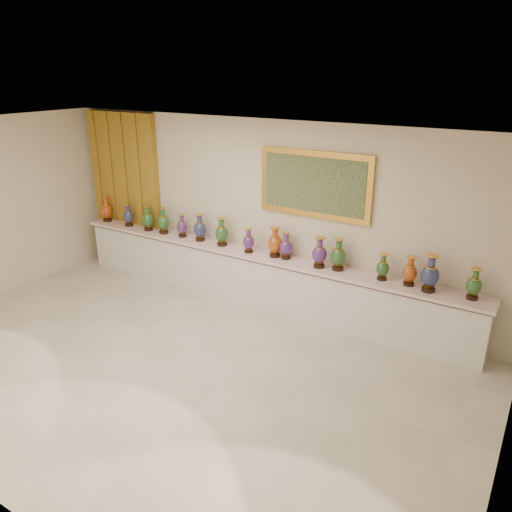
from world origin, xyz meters
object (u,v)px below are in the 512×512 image
Objects in this scene: vase_1 at (128,216)px; vase_2 at (148,219)px; counter at (256,279)px; vase_0 at (106,210)px.

vase_1 is 0.50m from vase_2.
vase_1 is 0.92× the size of vase_2.
vase_0 is at bearing -179.42° from counter.
vase_1 is at bearing -179.26° from counter.
vase_1 reaches higher than counter.
vase_2 is at bearing -0.45° from vase_0.
vase_2 is (1.09, -0.01, -0.01)m from vase_0.
counter is 2.41m from vase_2.
counter is 2.90m from vase_1.
vase_1 is at bearing -0.18° from vase_0.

